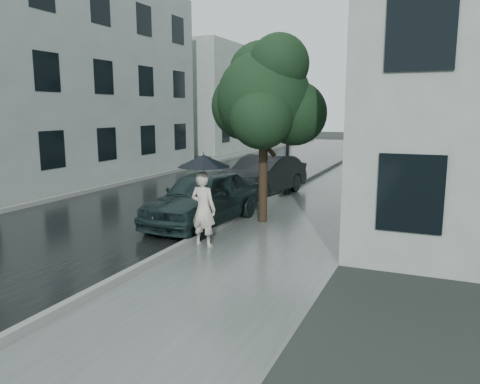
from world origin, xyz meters
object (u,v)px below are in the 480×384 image
at_px(street_tree, 265,97).
at_px(car_near, 204,197).
at_px(pedestrian, 203,209).
at_px(car_far, 263,176).
at_px(lamp_post, 284,116).

height_order(street_tree, car_near, street_tree).
height_order(pedestrian, street_tree, street_tree).
relative_size(street_tree, car_near, 1.16).
bearing_deg(car_far, car_near, -81.06).
xyz_separation_m(street_tree, car_far, (-1.44, 3.83, -2.76)).
bearing_deg(car_far, street_tree, -60.45).
bearing_deg(pedestrian, street_tree, -91.85).
bearing_deg(street_tree, pedestrian, -98.58).
height_order(street_tree, lamp_post, street_tree).
bearing_deg(car_far, pedestrian, -72.63).
xyz_separation_m(pedestrian, car_far, (-1.00, 6.75, -0.14)).
relative_size(street_tree, car_far, 1.15).
relative_size(pedestrian, street_tree, 0.34).
distance_m(lamp_post, car_near, 5.78).
distance_m(street_tree, car_far, 4.93).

